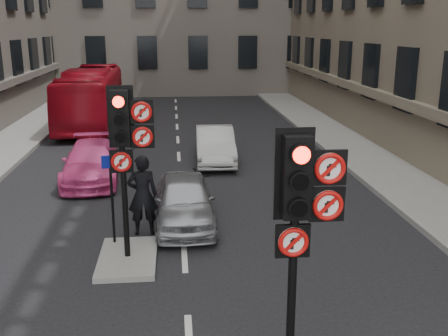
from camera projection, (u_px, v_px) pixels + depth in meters
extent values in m
cube|color=gray|center=(382.00, 163.00, 18.61)|extent=(3.00, 50.00, 0.16)
cube|color=gray|center=(128.00, 258.00, 11.11)|extent=(1.20, 2.00, 0.12)
cylinder|color=black|center=(292.00, 299.00, 7.21)|extent=(0.12, 0.12, 2.40)
cube|color=black|center=(296.00, 177.00, 6.75)|extent=(0.36, 0.28, 1.10)
cube|color=black|center=(294.00, 174.00, 6.87)|extent=(0.52, 0.03, 1.25)
cylinder|color=#FF1407|center=(302.00, 155.00, 6.42)|extent=(0.22, 0.01, 0.22)
cylinder|color=black|center=(301.00, 183.00, 6.51)|extent=(0.22, 0.01, 0.22)
cylinder|color=black|center=(300.00, 209.00, 6.61)|extent=(0.22, 0.01, 0.22)
cube|color=black|center=(329.00, 168.00, 6.74)|extent=(0.47, 0.05, 0.47)
cylinder|color=white|center=(330.00, 168.00, 6.70)|extent=(0.41, 0.02, 0.41)
torus|color=#BF0C0A|center=(330.00, 169.00, 6.68)|extent=(0.41, 0.06, 0.41)
cube|color=#BF0C0A|center=(330.00, 169.00, 6.68)|extent=(0.25, 0.01, 0.25)
cube|color=black|center=(327.00, 204.00, 6.87)|extent=(0.47, 0.05, 0.47)
cylinder|color=white|center=(328.00, 205.00, 6.83)|extent=(0.41, 0.02, 0.41)
torus|color=#BF0C0A|center=(328.00, 206.00, 6.82)|extent=(0.41, 0.06, 0.41)
cube|color=#BF0C0A|center=(328.00, 206.00, 6.81)|extent=(0.25, 0.01, 0.25)
cube|color=black|center=(293.00, 241.00, 6.96)|extent=(0.47, 0.05, 0.47)
cylinder|color=white|center=(293.00, 242.00, 6.92)|extent=(0.41, 0.02, 0.41)
torus|color=#BF0C0A|center=(294.00, 243.00, 6.91)|extent=(0.41, 0.06, 0.41)
cube|color=#BF0C0A|center=(294.00, 243.00, 6.90)|extent=(0.25, 0.01, 0.25)
cylinder|color=black|center=(125.00, 202.00, 10.78)|extent=(0.12, 0.12, 2.40)
cube|color=black|center=(120.00, 118.00, 10.31)|extent=(0.36, 0.28, 1.10)
cube|color=black|center=(121.00, 117.00, 10.44)|extent=(0.52, 0.03, 1.25)
cylinder|color=#FF1407|center=(118.00, 102.00, 9.98)|extent=(0.22, 0.02, 0.22)
cylinder|color=black|center=(119.00, 120.00, 10.08)|extent=(0.22, 0.02, 0.22)
cylinder|color=black|center=(120.00, 138.00, 10.17)|extent=(0.22, 0.02, 0.22)
cube|color=black|center=(142.00, 112.00, 10.30)|extent=(0.47, 0.05, 0.47)
cylinder|color=white|center=(142.00, 112.00, 10.26)|extent=(0.41, 0.02, 0.41)
torus|color=#BF0C0A|center=(141.00, 112.00, 10.25)|extent=(0.41, 0.06, 0.41)
cube|color=#BF0C0A|center=(141.00, 112.00, 10.24)|extent=(0.25, 0.02, 0.25)
cube|color=black|center=(143.00, 137.00, 10.43)|extent=(0.47, 0.05, 0.47)
cylinder|color=white|center=(143.00, 137.00, 10.39)|extent=(0.41, 0.02, 0.41)
torus|color=#BF0C0A|center=(143.00, 137.00, 10.38)|extent=(0.41, 0.06, 0.41)
cube|color=#BF0C0A|center=(143.00, 137.00, 10.38)|extent=(0.25, 0.02, 0.25)
cube|color=black|center=(122.00, 161.00, 10.52)|extent=(0.47, 0.05, 0.47)
cylinder|color=white|center=(121.00, 162.00, 10.49)|extent=(0.41, 0.02, 0.41)
torus|color=#BF0C0A|center=(121.00, 162.00, 10.47)|extent=(0.41, 0.06, 0.41)
cube|color=#BF0C0A|center=(121.00, 162.00, 10.47)|extent=(0.25, 0.02, 0.25)
imported|color=#929398|center=(184.00, 200.00, 13.04)|extent=(1.50, 3.65, 1.24)
imported|color=silver|center=(215.00, 145.00, 18.95)|extent=(1.44, 3.86, 1.26)
imported|color=#DB4087|center=(91.00, 162.00, 16.70)|extent=(1.95, 4.27, 1.21)
imported|color=maroon|center=(91.00, 96.00, 25.99)|extent=(2.57, 10.00, 2.77)
imported|color=black|center=(198.00, 188.00, 14.41)|extent=(0.74, 1.71, 0.99)
imported|color=black|center=(143.00, 195.00, 12.30)|extent=(0.75, 0.53, 1.95)
cylinder|color=black|center=(112.00, 200.00, 11.52)|extent=(0.06, 0.06, 1.98)
cube|color=#0D1A94|center=(110.00, 162.00, 11.24)|extent=(0.35, 0.10, 0.28)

